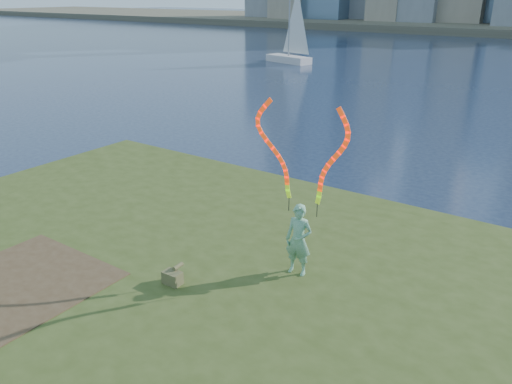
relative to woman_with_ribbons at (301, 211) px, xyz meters
The scene contains 6 objects.
ground 3.22m from the woman_with_ribbons, 169.72° to the right, with size 320.00×320.00×0.00m, color #1A2842.
grassy_knoll 4.02m from the woman_with_ribbons, 130.25° to the right, with size 20.00×18.00×0.80m.
dirt_patch 5.94m from the woman_with_ribbons, 141.18° to the right, with size 3.20×3.00×0.02m, color #47331E.
woman_with_ribbons is the anchor object (origin of this frame).
canvas_bag 2.94m from the woman_with_ribbons, 135.57° to the right, with size 0.39×0.44×0.36m.
sailboat 39.88m from the woman_with_ribbons, 121.32° to the left, with size 5.20×2.80×7.84m.
Camera 1 is at (6.83, -7.72, 6.39)m, focal length 35.00 mm.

